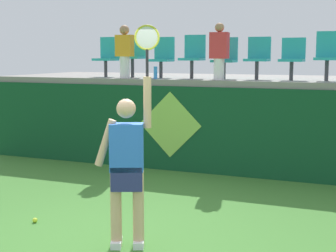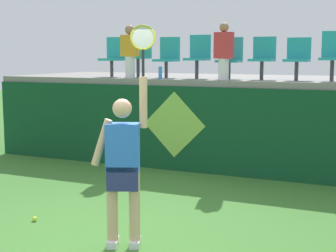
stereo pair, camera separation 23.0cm
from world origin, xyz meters
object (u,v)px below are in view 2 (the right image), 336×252
object	(u,v)px
stadium_chair_3	(198,55)
stadium_chair_7	(333,54)
water_bottle	(160,73)
tennis_ball	(35,219)
tennis_player	(123,164)
stadium_chair_0	(113,55)
spectator_1	(130,51)
spectator_0	(224,51)
stadium_chair_1	(140,54)
stadium_chair_4	(230,57)
stadium_chair_2	(168,56)
stadium_chair_6	(298,57)
stadium_chair_5	(263,56)

from	to	relation	value
stadium_chair_3	stadium_chair_7	bearing A→B (deg)	0.02
water_bottle	tennis_ball	bearing A→B (deg)	-91.32
tennis_player	stadium_chair_3	size ratio (longest dim) A/B	2.93
stadium_chair_0	spectator_1	distance (m)	0.78
water_bottle	spectator_0	world-z (taller)	spectator_0
stadium_chair_1	stadium_chair_4	distance (m)	1.98
tennis_player	stadium_chair_0	size ratio (longest dim) A/B	3.00
spectator_1	stadium_chair_2	bearing A→B (deg)	33.74
stadium_chair_3	spectator_1	bearing A→B (deg)	-161.81
tennis_player	water_bottle	distance (m)	4.45
tennis_ball	stadium_chair_3	bearing A→B (deg)	81.06
stadium_chair_2	stadium_chair_6	distance (m)	2.63
stadium_chair_3	stadium_chair_4	size ratio (longest dim) A/B	1.07
stadium_chair_6	spectator_1	distance (m)	3.31
stadium_chair_0	stadium_chair_6	size ratio (longest dim) A/B	1.08
stadium_chair_3	stadium_chair_1	bearing A→B (deg)	-179.79
stadium_chair_4	spectator_1	xyz separation A→B (m)	(-1.98, -0.43, 0.12)
spectator_1	spectator_0	bearing A→B (deg)	0.63
tennis_ball	stadium_chair_6	xyz separation A→B (m)	(2.64, 4.34, 2.15)
tennis_ball	spectator_0	xyz separation A→B (m)	(1.35, 3.94, 2.26)
tennis_player	stadium_chair_7	size ratio (longest dim) A/B	2.84
stadium_chair_1	stadium_chair_2	distance (m)	0.65
stadium_chair_0	stadium_chair_7	world-z (taller)	stadium_chair_7
stadium_chair_3	spectator_0	xyz separation A→B (m)	(0.66, -0.41, 0.07)
stadium_chair_0	stadium_chair_6	world-z (taller)	stadium_chair_0
stadium_chair_0	stadium_chair_2	xyz separation A→B (m)	(1.29, -0.00, -0.01)
water_bottle	stadium_chair_7	bearing A→B (deg)	9.42
stadium_chair_4	tennis_ball	bearing A→B (deg)	-107.23
stadium_chair_6	stadium_chair_7	distance (m)	0.63
stadium_chair_7	stadium_chair_4	bearing A→B (deg)	-179.92
tennis_ball	stadium_chair_0	size ratio (longest dim) A/B	0.08
tennis_ball	spectator_0	distance (m)	4.74
stadium_chair_2	spectator_0	size ratio (longest dim) A/B	0.78
stadium_chair_1	stadium_chair_5	distance (m)	2.63
stadium_chair_2	tennis_ball	bearing A→B (deg)	-90.19
stadium_chair_2	stadium_chair_5	size ratio (longest dim) A/B	1.03
stadium_chair_1	stadium_chair_3	world-z (taller)	stadium_chair_3
tennis_ball	stadium_chair_2	distance (m)	4.86
water_bottle	stadium_chair_6	distance (m)	2.63
stadium_chair_0	stadium_chair_6	bearing A→B (deg)	-0.09
stadium_chair_4	stadium_chair_7	distance (m)	1.92
water_bottle	stadium_chair_4	xyz separation A→B (m)	(1.26, 0.53, 0.31)
stadium_chair_5	spectator_1	size ratio (longest dim) A/B	0.77
stadium_chair_4	spectator_1	distance (m)	2.03
stadium_chair_6	stadium_chair_4	bearing A→B (deg)	179.78
stadium_chair_4	stadium_chair_6	world-z (taller)	stadium_chair_4
stadium_chair_5	stadium_chair_7	bearing A→B (deg)	0.25
tennis_player	stadium_chair_3	distance (m)	4.88
water_bottle	stadium_chair_7	xyz separation A→B (m)	(3.18, 0.53, 0.37)
stadium_chair_4	spectator_1	bearing A→B (deg)	-167.72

